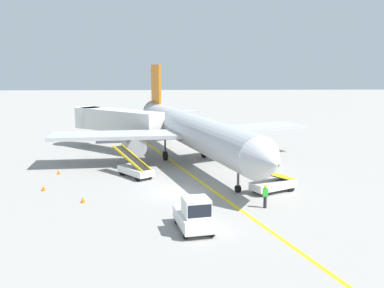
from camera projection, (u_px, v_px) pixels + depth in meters
ground_plane at (178, 192)px, 34.91m from camera, size 300.00×300.00×0.00m
taxi_line_yellow at (193, 176)px, 39.89m from camera, size 23.64×76.60×0.01m
airliner at (189, 129)px, 45.55m from camera, size 27.75×34.60×10.10m
jet_bridge at (112, 120)px, 52.26m from camera, size 11.40×10.12×4.85m
pushback_tug at (195, 215)px, 26.58m from camera, size 2.58×3.91×2.20m
baggage_tug_near_wing at (268, 158)px, 43.63m from camera, size 2.61×2.62×2.10m
belt_loader_forward_hold at (272, 183)px, 34.78m from camera, size 4.98×3.53×2.59m
belt_loader_aft_hold at (135, 168)px, 39.67m from camera, size 4.07×4.70×2.59m
ground_crew_marshaller at (265, 195)px, 30.93m from camera, size 0.36×0.24×1.70m
safety_cone_nose_left at (59, 172)px, 40.65m from camera, size 0.36×0.36×0.44m
safety_cone_nose_right at (257, 150)px, 51.17m from camera, size 0.36×0.36×0.44m
safety_cone_wingtip_left at (83, 200)px, 32.22m from camera, size 0.36×0.36×0.44m
safety_cone_wingtip_right at (44, 188)px, 35.30m from camera, size 0.36×0.36×0.44m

